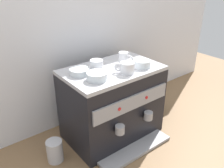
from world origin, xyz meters
name	(u,v)px	position (x,y,z in m)	size (l,w,h in m)	color
ground_plane	(112,132)	(0.00, 0.00, 0.00)	(4.00, 4.00, 0.00)	brown
tiled_backsplash_wall	(83,40)	(0.00, 0.32, 0.59)	(2.80, 0.03, 1.18)	silver
espresso_machine	(112,103)	(0.00, 0.00, 0.24)	(0.60, 0.49, 0.48)	black
ceramic_cup_0	(124,58)	(0.10, 0.01, 0.52)	(0.06, 0.10, 0.08)	white
ceramic_cup_1	(97,65)	(-0.10, 0.03, 0.52)	(0.09, 0.11, 0.07)	white
ceramic_cup_2	(127,68)	(0.02, -0.11, 0.52)	(0.10, 0.10, 0.07)	white
ceramic_bowl_0	(80,72)	(-0.20, 0.04, 0.50)	(0.11, 0.11, 0.04)	silver
ceramic_bowl_1	(142,64)	(0.16, -0.10, 0.50)	(0.10, 0.10, 0.04)	silver
ceramic_bowl_2	(97,76)	(-0.17, -0.08, 0.50)	(0.12, 0.12, 0.04)	silver
coffee_grinder	(156,91)	(0.45, 0.01, 0.18)	(0.14, 0.14, 0.36)	#333338
milk_pitcher	(55,151)	(-0.43, 0.00, 0.07)	(0.10, 0.10, 0.14)	#B7B7BC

